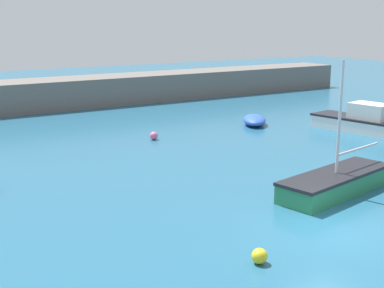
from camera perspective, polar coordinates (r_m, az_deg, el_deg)
ground_plane at (r=17.35m, az=14.76°, el=-9.36°), size 120.00×120.00×0.20m
harbor_breakwater at (r=40.76m, az=-15.08°, el=5.15°), size 54.48×3.85×2.13m
sailboat_twin_hulled at (r=20.90m, az=15.08°, el=-3.96°), size 5.74×2.61×5.02m
rowboat_white_midwater at (r=33.54m, az=6.68°, el=2.56°), size 2.77×3.10×0.62m
motorboat_grey_hull at (r=32.73m, az=17.88°, el=2.30°), size 2.89×6.26×1.72m
mooring_buoy_yellow at (r=14.76m, az=7.22°, el=-11.77°), size 0.44×0.44×0.44m
mooring_buoy_pink at (r=29.26m, az=-4.09°, el=0.89°), size 0.44×0.44×0.44m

